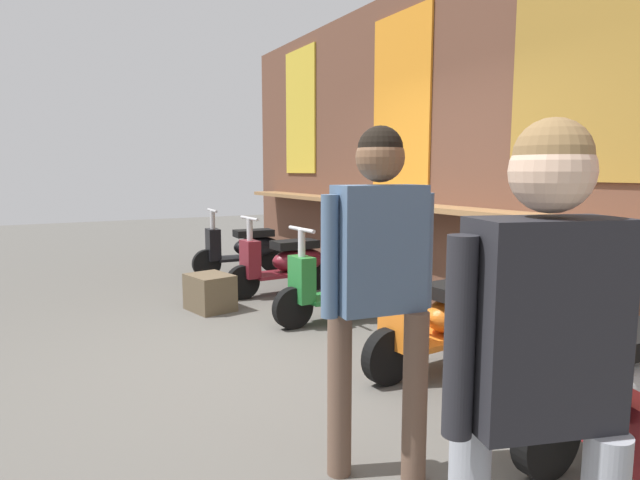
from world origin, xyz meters
name	(u,v)px	position (x,y,z in m)	size (l,w,h in m)	color
ground_plane	(277,361)	(0.00, 0.00, 0.00)	(26.69, 26.69, 0.00)	#56544F
market_stall_facade	(473,149)	(0.02, 2.02, 1.70)	(9.53, 0.61, 3.40)	brown
scooter_black	(246,248)	(-3.49, 1.08, 0.39)	(0.48, 1.40, 0.97)	black
scooter_maroon	(286,262)	(-2.11, 1.08, 0.39)	(0.46, 1.40, 0.97)	maroon
scooter_green	(344,282)	(-0.76, 1.08, 0.39)	(0.46, 1.40, 0.97)	#237533
scooter_orange	(446,318)	(0.74, 1.08, 0.39)	(0.50, 1.40, 0.97)	orange
scooter_silver	(621,379)	(2.10, 1.08, 0.39)	(0.46, 1.40, 0.97)	#B2B5BA
shopper_with_handbag	(546,359)	(2.79, -0.44, 0.99)	(0.40, 0.66, 1.64)	#999EA8
shopper_browsing	(379,266)	(1.70, -0.23, 1.06)	(0.34, 0.58, 1.70)	brown
merchandise_crate	(210,292)	(-1.78, 0.01, 0.20)	(0.49, 0.40, 0.39)	brown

